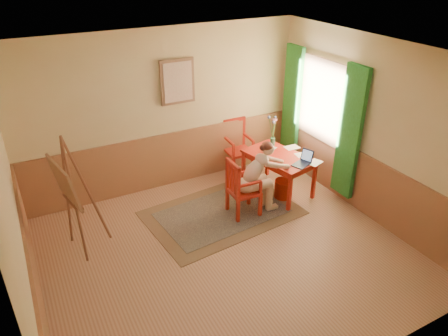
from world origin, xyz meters
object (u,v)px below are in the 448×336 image
chair_back (237,147)px  easel (68,187)px  laptop (303,161)px  chair_left (241,188)px  figure (258,175)px  table (279,160)px

chair_back → easel: bearing=-161.9°
laptop → easel: bearing=173.6°
chair_left → chair_back: (0.69, 1.34, 0.03)m
figure → easel: (-2.80, 0.32, 0.39)m
chair_left → figure: size_ratio=0.80×
table → chair_back: chair_back is taller
table → figure: (-0.65, -0.35, 0.04)m
table → chair_back: bearing=103.4°
chair_back → figure: size_ratio=0.85×
table → chair_back: size_ratio=1.28×
chair_back → easel: 3.41m
table → laptop: laptop is taller
chair_left → chair_back: size_ratio=0.94×
chair_left → chair_back: bearing=62.8°
figure → laptop: (0.82, -0.09, 0.09)m
easel → laptop: bearing=-6.4°
table → figure: 0.74m
table → figure: bearing=-151.5°
easel → figure: bearing=-6.5°
table → easel: size_ratio=0.74×
chair_left → figure: bearing=-6.2°
laptop → easel: 3.65m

